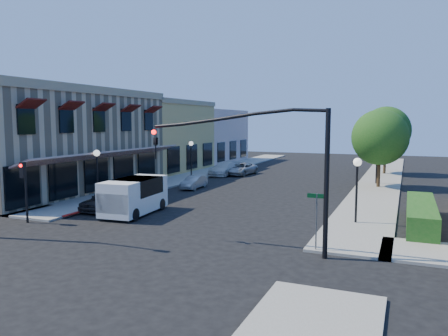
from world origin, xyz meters
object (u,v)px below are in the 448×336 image
at_px(lamppost_left_near, 97,162).
at_px(street_tree_a, 380,137).
at_px(parked_car_c, 225,169).
at_px(signal_mast_arm, 274,156).
at_px(parked_car_d, 241,169).
at_px(street_tree_b, 386,131).
at_px(lamppost_right_far, 377,153).
at_px(lamppost_right_near, 357,174).
at_px(parked_car_a, 107,199).
at_px(white_van, 134,194).
at_px(street_name_sign, 317,212).
at_px(secondary_signal, 24,181).
at_px(parked_car_b, 194,182).
at_px(lamppost_left_far, 191,150).

bearing_deg(lamppost_left_near, street_tree_a, 38.98).
relative_size(lamppost_left_near, parked_car_c, 0.77).
height_order(signal_mast_arm, lamppost_left_near, signal_mast_arm).
bearing_deg(parked_car_d, street_tree_a, -10.75).
height_order(lamppost_left_near, parked_car_c, lamppost_left_near).
relative_size(street_tree_b, lamppost_right_far, 1.97).
bearing_deg(lamppost_left_near, lamppost_right_near, 0.00).
bearing_deg(parked_car_a, lamppost_right_far, 53.95).
bearing_deg(white_van, street_name_sign, -16.54).
height_order(street_tree_a, signal_mast_arm, street_tree_a).
bearing_deg(lamppost_right_near, secondary_signal, -158.22).
relative_size(street_name_sign, lamppost_left_near, 0.70).
height_order(signal_mast_arm, parked_car_c, signal_mast_arm).
relative_size(street_tree_a, parked_car_b, 2.03).
bearing_deg(parked_car_b, lamppost_right_near, -31.36).
relative_size(street_tree_b, parked_car_d, 1.58).
bearing_deg(street_tree_b, lamppost_right_far, -92.15).
bearing_deg(signal_mast_arm, parked_car_c, 117.19).
xyz_separation_m(signal_mast_arm, lamppost_right_near, (2.64, 6.50, -1.35)).
bearing_deg(parked_car_c, lamppost_left_far, -122.42).
height_order(lamppost_right_far, parked_car_a, lamppost_right_far).
relative_size(lamppost_left_near, parked_car_a, 0.93).
relative_size(secondary_signal, street_name_sign, 1.33).
relative_size(lamppost_right_far, parked_car_c, 0.77).
height_order(secondary_signal, lamppost_right_near, lamppost_right_near).
relative_size(secondary_signal, lamppost_left_near, 0.93).
distance_m(street_tree_b, lamppost_right_near, 24.07).
relative_size(signal_mast_arm, lamppost_right_far, 2.24).
distance_m(secondary_signal, lamppost_right_near, 17.77).
relative_size(street_tree_a, parked_car_a, 1.68).
xyz_separation_m(parked_car_c, parked_car_d, (1.40, 1.03, -0.06)).
bearing_deg(street_name_sign, parked_car_a, 164.50).
relative_size(lamppost_left_far, parked_car_a, 0.93).
bearing_deg(white_van, street_tree_a, 52.24).
bearing_deg(parked_car_a, parked_car_c, 93.19).
xyz_separation_m(street_tree_b, parked_car_d, (-13.60, -6.00, -3.93)).
bearing_deg(lamppost_left_near, parked_car_a, -41.01).
distance_m(street_tree_a, parked_car_d, 14.62).
xyz_separation_m(street_tree_b, lamppost_right_far, (-0.30, -8.00, -1.81)).
bearing_deg(parked_car_a, street_name_sign, -12.31).
distance_m(lamppost_left_near, parked_car_c, 17.25).
bearing_deg(street_tree_b, parked_car_d, -156.19).
distance_m(lamppost_right_near, parked_car_b, 15.90).
relative_size(parked_car_b, parked_car_c, 0.69).
bearing_deg(secondary_signal, lamppost_left_far, 91.39).
height_order(street_tree_a, street_name_sign, street_tree_a).
bearing_deg(parked_car_c, lamppost_right_near, -43.74).
relative_size(street_tree_a, lamppost_right_far, 1.82).
bearing_deg(parked_car_b, street_tree_a, 22.42).
xyz_separation_m(lamppost_left_far, parked_car_a, (2.30, -16.00, -2.08)).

